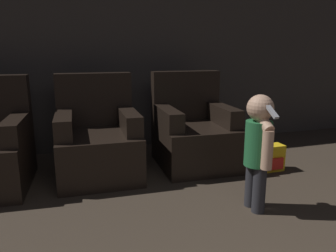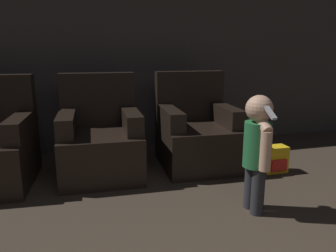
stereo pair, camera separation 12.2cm
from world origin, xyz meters
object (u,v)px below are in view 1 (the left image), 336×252
at_px(person_toddler, 259,144).
at_px(toy_backpack, 271,158).
at_px(armchair_right, 194,134).
at_px(armchair_middle, 98,142).

distance_m(person_toddler, toy_backpack, 1.05).
bearing_deg(armchair_right, toy_backpack, -30.28).
bearing_deg(armchair_right, armchair_middle, -177.46).
xyz_separation_m(armchair_middle, person_toddler, (1.11, -1.18, 0.20)).
relative_size(armchair_right, toy_backpack, 3.65).
bearing_deg(armchair_middle, person_toddler, -44.56).
bearing_deg(toy_backpack, armchair_right, 147.18).
bearing_deg(armchair_right, person_toddler, -84.52).
bearing_deg(armchair_middle, armchair_right, 2.06).
relative_size(person_toddler, toy_backpack, 3.34).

